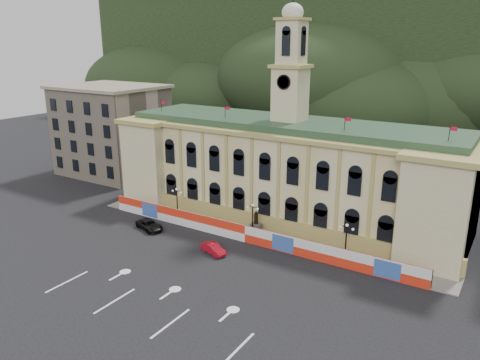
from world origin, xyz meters
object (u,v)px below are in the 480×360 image
Objects in this scene: red_sedan at (213,249)px; black_suv at (149,225)px; lamp_center at (253,217)px; statue at (256,227)px.

black_suv reaches higher than red_sedan.
lamp_center is at bearing 4.64° from red_sedan.
lamp_center is 1.18× the size of red_sedan.
statue is 0.72× the size of lamp_center.
statue is 16.21m from black_suv.
lamp_center reaches higher than black_suv.
black_suv is at bearing 100.65° from red_sedan.
lamp_center is (0.00, -1.00, 1.89)m from statue.
red_sedan is 0.77× the size of black_suv.
statue is 0.66× the size of black_suv.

